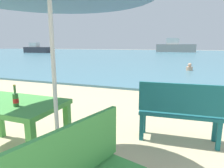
{
  "coord_description": "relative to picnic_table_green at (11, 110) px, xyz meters",
  "views": [
    {
      "loc": [
        0.99,
        -1.15,
        1.49
      ],
      "look_at": [
        -0.57,
        3.0,
        0.6
      ],
      "focal_mm": 31.39,
      "sensor_mm": 36.0,
      "label": 1
    }
  ],
  "objects": [
    {
      "name": "sea_water",
      "position": [
        1.13,
        29.31,
        -0.61
      ],
      "size": [
        120.0,
        50.0,
        0.08
      ],
      "primitive_type": "cube",
      "color": "teal",
      "rests_on": "ground_plane"
    },
    {
      "name": "bench_teal_center",
      "position": [
        2.09,
        1.14,
        -0.11
      ],
      "size": [
        1.22,
        0.45,
        0.95
      ],
      "color": "#196066",
      "rests_on": "ground_plane"
    },
    {
      "name": "swimmer_person",
      "position": [
        2.36,
        9.89,
        -0.41
      ],
      "size": [
        0.34,
        0.34,
        0.41
      ],
      "color": "tan",
      "rests_on": "sea_water"
    },
    {
      "name": "beer_bottle_amber",
      "position": [
        0.24,
        -0.12,
        0.2
      ],
      "size": [
        0.07,
        0.07,
        0.26
      ],
      "color": "#2D662D",
      "rests_on": "picnic_table_green"
    },
    {
      "name": "picnic_table_green",
      "position": [
        0.0,
        0.0,
        0.0
      ],
      "size": [
        1.4,
        0.8,
        0.76
      ],
      "color": "#4C9E47",
      "rests_on": "ground_plane"
    },
    {
      "name": "side_table_wood",
      "position": [
        1.15,
        -0.08,
        -0.3
      ],
      "size": [
        0.44,
        0.44,
        0.54
      ],
      "color": "tan",
      "rests_on": "ground_plane"
    },
    {
      "name": "boat_barge",
      "position": [
        0.06,
        39.21,
        0.39
      ],
      "size": [
        7.36,
        2.01,
        2.68
      ],
      "color": "gray",
      "rests_on": "sea_water"
    },
    {
      "name": "boat_tanker",
      "position": [
        -23.15,
        26.83,
        0.07
      ],
      "size": [
        4.91,
        1.34,
        1.78
      ],
      "color": "#38383F",
      "rests_on": "sea_water"
    }
  ]
}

